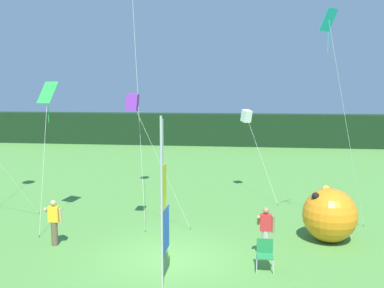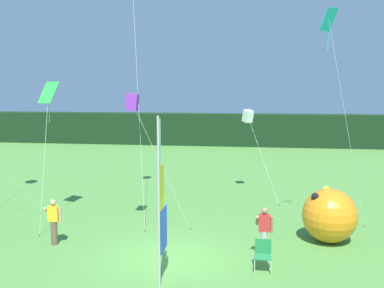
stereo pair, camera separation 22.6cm
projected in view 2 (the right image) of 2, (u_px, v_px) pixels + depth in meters
name	position (u px, v px, depth m)	size (l,w,h in m)	color
ground_plane	(169.00, 259.00, 13.50)	(120.00, 120.00, 0.00)	#518E3D
distant_treeline	(227.00, 129.00, 41.20)	(80.00, 2.40, 3.02)	black
banner_flag	(161.00, 205.00, 11.56)	(0.06, 1.03, 4.62)	#B7B7BC
person_near_banner	(264.00, 231.00, 13.54)	(0.55, 0.48, 1.63)	#B7B2A3
person_mid_field	(54.00, 221.00, 14.69)	(0.55, 0.48, 1.59)	brown
inflatable_balloon	(329.00, 215.00, 14.95)	(1.88, 1.88, 1.88)	orange
folding_chair	(263.00, 253.00, 12.66)	(0.51, 0.51, 0.89)	#BCBCC1
kite_cyan_diamond_1	(331.00, 34.00, 14.86)	(2.17, 1.58, 8.05)	brown
kite_white_box_3	(248.00, 116.00, 21.79)	(1.85, 2.68, 4.30)	brown
kite_green_diamond_4	(48.00, 97.00, 17.09)	(0.95, 2.55, 5.61)	brown
kite_purple_box_5	(132.00, 103.00, 15.70)	(2.35, 0.61, 5.16)	brown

